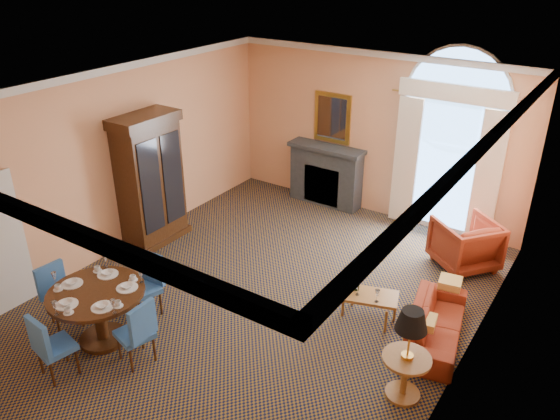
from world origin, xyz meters
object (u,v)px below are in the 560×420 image
Objects in this scene: armoire at (150,182)px; armchair at (465,244)px; dining_table at (98,304)px; side_table at (409,343)px; sofa at (436,324)px; coffee_table at (368,295)px.

armoire is 5.52m from armchair.
dining_table is (1.50, -2.47, -0.54)m from armoire.
side_table is (5.32, -1.13, -0.35)m from armoire.
dining_table is 0.75× the size of sofa.
side_table is (0.31, -3.35, 0.36)m from armchair.
dining_table is at bearing 1.80° from armchair.
armchair is at bearing -4.31° from sofa.
armoire is 5.35m from sofa.
armoire reaches higher than armchair.
side_table reaches higher than dining_table.
side_table reaches higher than coffee_table.
armchair is 2.32m from coffee_table.
dining_table reaches higher than armchair.
armchair is at bearing 53.19° from dining_table.
side_table is (0.05, -1.24, 0.54)m from sofa.
side_table is at bearing -65.95° from coffee_table.
armoire is 1.94× the size of side_table.
dining_table is 1.36× the size of armchair.
coffee_table is at bearing 41.60° from dining_table.
armoire reaches higher than side_table.
armoire is at bearing 168.00° from side_table.
dining_table is at bearing 112.86° from sofa.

